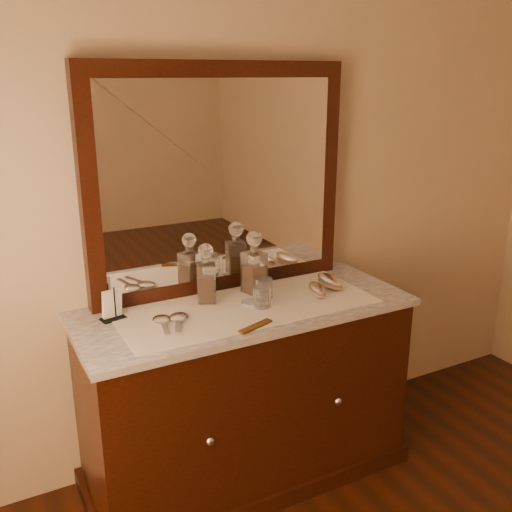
# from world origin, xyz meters

# --- Properties ---
(dresser_cabinet) EXTENTS (1.40, 0.55, 0.82)m
(dresser_cabinet) POSITION_xyz_m (0.00, 1.96, 0.41)
(dresser_cabinet) COLOR black
(dresser_cabinet) RESTS_ON floor
(dresser_plinth) EXTENTS (1.46, 0.59, 0.08)m
(dresser_plinth) POSITION_xyz_m (0.00, 1.96, 0.04)
(dresser_plinth) COLOR black
(dresser_plinth) RESTS_ON floor
(knob_left) EXTENTS (0.04, 0.04, 0.04)m
(knob_left) POSITION_xyz_m (-0.30, 1.67, 0.45)
(knob_left) COLOR silver
(knob_left) RESTS_ON dresser_cabinet
(knob_right) EXTENTS (0.04, 0.04, 0.04)m
(knob_right) POSITION_xyz_m (0.30, 1.67, 0.45)
(knob_right) COLOR silver
(knob_right) RESTS_ON dresser_cabinet
(marble_top) EXTENTS (1.44, 0.59, 0.03)m
(marble_top) POSITION_xyz_m (0.00, 1.96, 0.83)
(marble_top) COLOR white
(marble_top) RESTS_ON dresser_cabinet
(mirror_frame) EXTENTS (1.20, 0.08, 1.00)m
(mirror_frame) POSITION_xyz_m (0.00, 2.20, 1.35)
(mirror_frame) COLOR black
(mirror_frame) RESTS_ON marble_top
(mirror_glass) EXTENTS (1.06, 0.01, 0.86)m
(mirror_glass) POSITION_xyz_m (0.00, 2.17, 1.35)
(mirror_glass) COLOR white
(mirror_glass) RESTS_ON marble_top
(lace_runner) EXTENTS (1.10, 0.45, 0.00)m
(lace_runner) POSITION_xyz_m (0.00, 1.94, 0.85)
(lace_runner) COLOR white
(lace_runner) RESTS_ON marble_top
(pin_dish) EXTENTS (0.11, 0.11, 0.02)m
(pin_dish) POSITION_xyz_m (0.02, 1.94, 0.86)
(pin_dish) COLOR silver
(pin_dish) RESTS_ON lace_runner
(comb) EXTENTS (0.16, 0.08, 0.01)m
(comb) POSITION_xyz_m (-0.07, 1.73, 0.86)
(comb) COLOR brown
(comb) RESTS_ON lace_runner
(napkin_rack) EXTENTS (0.11, 0.08, 0.15)m
(napkin_rack) POSITION_xyz_m (-0.54, 2.08, 0.91)
(napkin_rack) COLOR black
(napkin_rack) RESTS_ON marble_top
(decanter_left) EXTENTS (0.10, 0.10, 0.26)m
(decanter_left) POSITION_xyz_m (-0.13, 2.07, 0.95)
(decanter_left) COLOR brown
(decanter_left) RESTS_ON lace_runner
(decanter_right) EXTENTS (0.11, 0.11, 0.29)m
(decanter_right) POSITION_xyz_m (0.10, 2.07, 0.96)
(decanter_right) COLOR brown
(decanter_right) RESTS_ON lace_runner
(brush_near) EXTENTS (0.11, 0.16, 0.04)m
(brush_near) POSITION_xyz_m (0.34, 1.91, 0.87)
(brush_near) COLOR #9A7A5E
(brush_near) RESTS_ON lace_runner
(brush_far) EXTENTS (0.08, 0.18, 0.05)m
(brush_far) POSITION_xyz_m (0.45, 1.97, 0.88)
(brush_far) COLOR #9A7A5E
(brush_far) RESTS_ON lace_runner
(hand_mirror_outer) EXTENTS (0.09, 0.20, 0.02)m
(hand_mirror_outer) POSITION_xyz_m (-0.37, 1.94, 0.86)
(hand_mirror_outer) COLOR silver
(hand_mirror_outer) RESTS_ON lace_runner
(hand_mirror_inner) EXTENTS (0.12, 0.20, 0.02)m
(hand_mirror_inner) POSITION_xyz_m (-0.31, 1.93, 0.86)
(hand_mirror_inner) COLOR silver
(hand_mirror_inner) RESTS_ON lace_runner
(tumblers) EXTENTS (0.14, 0.17, 0.09)m
(tumblers) POSITION_xyz_m (0.08, 1.94, 0.90)
(tumblers) COLOR white
(tumblers) RESTS_ON lace_runner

